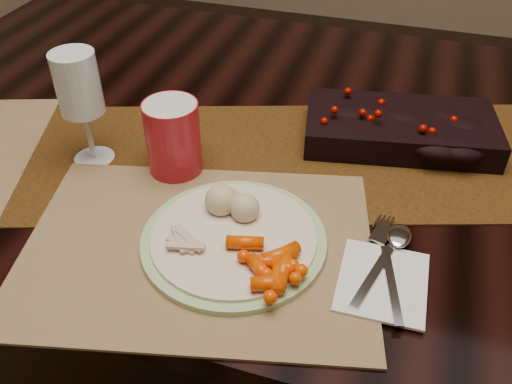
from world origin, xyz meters
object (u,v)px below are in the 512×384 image
(baby_carrots, at_px, (257,258))
(napkin, at_px, (383,282))
(dining_table, at_px, (300,273))
(turkey_shreds, at_px, (188,241))
(centerpiece, at_px, (401,124))
(red_cup, at_px, (173,138))
(wine_glass, at_px, (84,110))
(dinner_plate, at_px, (234,239))
(mashed_potatoes, at_px, (235,193))
(placemat_main, at_px, (198,247))

(baby_carrots, relative_size, napkin, 0.81)
(dining_table, height_order, turkey_shreds, turkey_shreds)
(centerpiece, xyz_separation_m, red_cup, (-0.34, -0.20, 0.03))
(dining_table, relative_size, wine_glass, 9.32)
(dining_table, relative_size, turkey_shreds, 27.64)
(dinner_plate, relative_size, red_cup, 2.16)
(centerpiece, height_order, wine_glass, wine_glass)
(dinner_plate, bearing_deg, red_cup, 137.34)
(mashed_potatoes, xyz_separation_m, wine_glass, (-0.28, 0.06, 0.05))
(centerpiece, relative_size, mashed_potatoes, 3.67)
(centerpiece, height_order, baby_carrots, centerpiece)
(turkey_shreds, bearing_deg, red_cup, 118.94)
(baby_carrots, bearing_deg, red_cup, 137.61)
(centerpiece, xyz_separation_m, napkin, (0.02, -0.35, -0.03))
(baby_carrots, bearing_deg, napkin, 10.43)
(turkey_shreds, relative_size, napkin, 0.50)
(napkin, distance_m, red_cup, 0.39)
(wine_glass, bearing_deg, mashed_potatoes, -12.96)
(baby_carrots, bearing_deg, centerpiece, 69.12)
(placemat_main, height_order, mashed_potatoes, mashed_potatoes)
(dining_table, xyz_separation_m, mashed_potatoes, (-0.06, -0.25, 0.42))
(mashed_potatoes, relative_size, red_cup, 0.74)
(red_cup, relative_size, wine_glass, 0.62)
(dining_table, bearing_deg, mashed_potatoes, -102.39)
(dining_table, bearing_deg, wine_glass, -150.11)
(mashed_potatoes, distance_m, turkey_shreds, 0.10)
(dinner_plate, relative_size, turkey_shreds, 3.99)
(dining_table, xyz_separation_m, turkey_shreds, (-0.09, -0.35, 0.40))
(placemat_main, relative_size, mashed_potatoes, 5.44)
(dining_table, distance_m, turkey_shreds, 0.54)
(placemat_main, bearing_deg, mashed_potatoes, 58.67)
(baby_carrots, xyz_separation_m, napkin, (0.16, 0.03, -0.02))
(dining_table, xyz_separation_m, centerpiece, (0.15, 0.02, 0.41))
(placemat_main, relative_size, baby_carrots, 4.58)
(centerpiece, relative_size, placemat_main, 0.68)
(dinner_plate, bearing_deg, mashed_potatoes, 107.65)
(mashed_potatoes, height_order, red_cup, red_cup)
(dinner_plate, relative_size, mashed_potatoes, 2.92)
(napkin, relative_size, red_cup, 1.08)
(baby_carrots, height_order, napkin, baby_carrots)
(baby_carrots, height_order, red_cup, red_cup)
(dinner_plate, xyz_separation_m, baby_carrots, (0.05, -0.04, 0.02))
(turkey_shreds, distance_m, napkin, 0.26)
(napkin, distance_m, wine_glass, 0.53)
(dinner_plate, height_order, wine_glass, wine_glass)
(turkey_shreds, bearing_deg, napkin, 5.52)
(placemat_main, bearing_deg, centerpiece, 43.15)
(turkey_shreds, xyz_separation_m, wine_glass, (-0.24, 0.16, 0.07))
(dining_table, distance_m, red_cup, 0.51)
(dining_table, xyz_separation_m, baby_carrots, (0.01, -0.36, 0.40))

